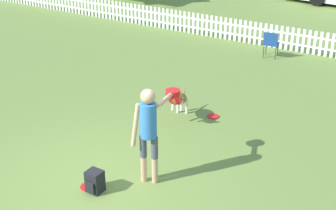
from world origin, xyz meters
TOP-DOWN VIEW (x-y plane):
  - ground_plane at (0.00, 0.00)m, footprint 240.00×240.00m
  - handler_person at (0.62, 0.57)m, footprint 0.44×1.15m
  - leaping_dog at (-0.17, 2.85)m, footprint 0.56×1.19m
  - frisbee_near_handler at (0.41, 3.38)m, footprint 0.27×0.27m
  - frisbee_midfield at (-0.17, -0.20)m, footprint 0.27×0.27m
  - backpack_on_grass at (0.01, -0.23)m, footprint 0.26×0.28m
  - picket_fence at (-0.00, 8.89)m, footprint 27.16×0.04m
  - folding_chair_green_right at (0.02, 7.90)m, footprint 0.49×0.50m

SIDE VIEW (x-z plane):
  - ground_plane at x=0.00m, z-range 0.00..0.00m
  - frisbee_near_handler at x=0.41m, z-range 0.00..0.02m
  - frisbee_midfield at x=-0.17m, z-range 0.00..0.02m
  - backpack_on_grass at x=0.01m, z-range 0.00..0.39m
  - picket_fence at x=0.00m, z-range 0.00..0.75m
  - folding_chair_green_right at x=0.02m, z-range 0.08..0.89m
  - leaping_dog at x=-0.17m, z-range 0.10..0.91m
  - handler_person at x=0.62m, z-range 0.24..2.00m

